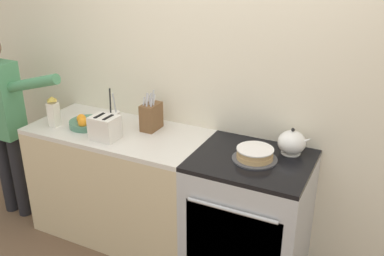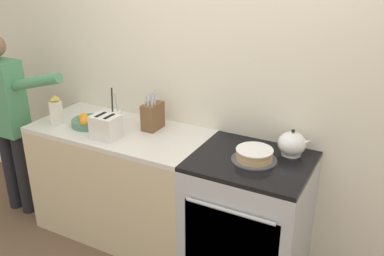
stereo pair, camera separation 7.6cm
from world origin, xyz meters
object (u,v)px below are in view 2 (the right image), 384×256
(stove_range, at_px, (248,218))
(fruit_bowl, at_px, (88,122))
(person_baker, at_px, (6,112))
(knife_block, at_px, (153,116))
(toaster, at_px, (106,127))
(milk_carton, at_px, (56,111))
(utensil_crock, at_px, (116,118))
(layer_cake, at_px, (254,155))
(tea_kettle, at_px, (292,144))

(stove_range, height_order, fruit_bowl, fruit_bowl)
(fruit_bowl, height_order, person_baker, person_baker)
(knife_block, distance_m, toaster, 0.36)
(fruit_bowl, bearing_deg, milk_carton, -158.77)
(stove_range, height_order, person_baker, person_baker)
(utensil_crock, distance_m, fruit_bowl, 0.22)
(fruit_bowl, height_order, toaster, toaster)
(utensil_crock, bearing_deg, knife_block, 20.62)
(layer_cake, relative_size, tea_kettle, 1.30)
(milk_carton, bearing_deg, tea_kettle, 10.97)
(person_baker, bearing_deg, stove_range, 14.80)
(fruit_bowl, relative_size, toaster, 1.28)
(tea_kettle, distance_m, fruit_bowl, 1.54)
(tea_kettle, bearing_deg, toaster, -163.99)
(tea_kettle, xyz_separation_m, knife_block, (-1.05, -0.06, 0.03))
(tea_kettle, bearing_deg, utensil_crock, -172.99)
(knife_block, relative_size, person_baker, 0.19)
(fruit_bowl, bearing_deg, stove_range, 2.41)
(layer_cake, distance_m, utensil_crock, 1.13)
(layer_cake, height_order, person_baker, person_baker)
(layer_cake, height_order, utensil_crock, utensil_crock)
(utensil_crock, bearing_deg, stove_range, -1.66)
(tea_kettle, bearing_deg, person_baker, -170.39)
(layer_cake, distance_m, fruit_bowl, 1.33)
(tea_kettle, bearing_deg, stove_range, -136.84)
(stove_range, height_order, toaster, toaster)
(tea_kettle, bearing_deg, fruit_bowl, -170.66)
(stove_range, bearing_deg, milk_carton, -174.65)
(stove_range, xyz_separation_m, milk_carton, (-1.54, -0.14, 0.57))
(tea_kettle, xyz_separation_m, person_baker, (-2.27, -0.38, -0.06))
(fruit_bowl, bearing_deg, person_baker, -169.84)
(knife_block, height_order, utensil_crock, utensil_crock)
(fruit_bowl, xyz_separation_m, toaster, (0.26, -0.11, 0.05))
(layer_cake, distance_m, milk_carton, 1.57)
(tea_kettle, height_order, knife_block, knife_block)
(stove_range, distance_m, toaster, 1.19)
(layer_cake, height_order, fruit_bowl, fruit_bowl)
(layer_cake, bearing_deg, fruit_bowl, -177.76)
(stove_range, distance_m, knife_block, 1.02)
(knife_block, bearing_deg, person_baker, -165.14)
(knife_block, xyz_separation_m, person_baker, (-1.22, -0.32, -0.08))
(fruit_bowl, bearing_deg, knife_block, 21.93)
(stove_range, distance_m, layer_cake, 0.49)
(stove_range, relative_size, layer_cake, 3.07)
(utensil_crock, bearing_deg, tea_kettle, 7.01)
(knife_block, bearing_deg, toaster, -124.48)
(toaster, bearing_deg, person_baker, -178.67)
(milk_carton, bearing_deg, stove_range, 5.35)
(toaster, bearing_deg, fruit_bowl, 157.20)
(tea_kettle, distance_m, utensil_crock, 1.33)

